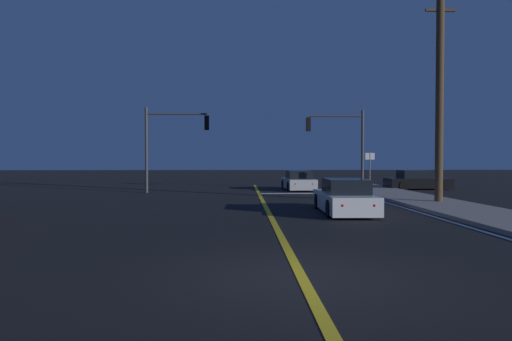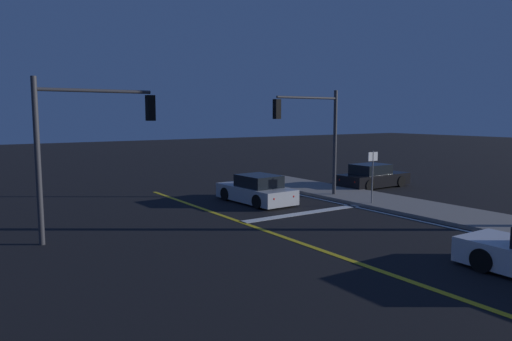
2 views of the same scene
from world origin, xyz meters
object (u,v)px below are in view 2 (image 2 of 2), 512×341
Objects in this scene: car_distant_tail_black at (373,177)px; street_sign_corner at (373,169)px; car_lead_oncoming_silver at (256,191)px; traffic_signal_near_right at (314,127)px; traffic_signal_far_left at (85,132)px.

street_sign_corner is at bearing -49.24° from car_distant_tail_black.
car_distant_tail_black is at bearing -0.28° from car_lead_oncoming_silver.
traffic_signal_near_right is 11.16m from traffic_signal_far_left.
traffic_signal_far_left is (-11.07, -1.40, -0.01)m from traffic_signal_near_right.
traffic_signal_near_right is at bearing 7.21° from traffic_signal_far_left.
traffic_signal_near_right reaches higher than street_sign_corner.
street_sign_corner reaches higher than car_distant_tail_black.
traffic_signal_far_left is at bearing -82.34° from car_distant_tail_black.
street_sign_corner is (1.12, -2.80, -1.88)m from traffic_signal_near_right.
street_sign_corner is (3.86, -3.68, 1.11)m from car_lead_oncoming_silver.
traffic_signal_near_right is at bearing 111.78° from street_sign_corner.
traffic_signal_far_left reaches higher than car_distant_tail_black.
traffic_signal_far_left is 2.11× the size of street_sign_corner.
car_distant_tail_black is at bearing -167.59° from traffic_signal_near_right.
street_sign_corner is at bearing 111.78° from traffic_signal_near_right.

